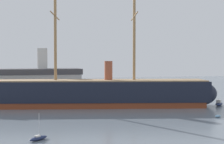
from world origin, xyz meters
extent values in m
cube|color=brown|center=(-4.79, 57.20, 0.78)|extent=(60.10, 21.72, 1.55)
cube|color=black|center=(-4.79, 57.20, 4.32)|extent=(62.60, 22.62, 5.54)
ellipsoid|color=black|center=(23.08, 50.98, 3.55)|extent=(12.73, 10.61, 7.09)
cube|color=#9E7F5B|center=(-4.79, 57.20, 7.26)|extent=(61.23, 21.62, 0.33)
cylinder|color=#A37A4C|center=(-15.39, 59.57, 21.50)|extent=(0.78, 0.78, 28.82)
cylinder|color=#A37A4C|center=(-15.39, 59.57, 24.96)|extent=(3.55, 14.61, 0.31)
cylinder|color=#A37A4C|center=(5.81, 54.83, 21.50)|extent=(0.78, 0.78, 28.82)
cylinder|color=#A37A4C|center=(5.81, 54.83, 24.96)|extent=(3.55, 14.61, 0.31)
cylinder|color=#9E4C33|center=(-1.15, 56.39, 9.86)|extent=(2.22, 2.22, 5.54)
ellipsoid|color=#1E284C|center=(-20.40, 25.18, 0.31)|extent=(3.23, 2.74, 0.62)
cube|color=beige|center=(-20.53, 25.08, 0.66)|extent=(0.98, 0.92, 0.33)
cylinder|color=silver|center=(-20.27, 25.28, 2.39)|extent=(0.08, 0.08, 3.78)
ellipsoid|color=#7FB2D6|center=(18.84, 34.91, 0.26)|extent=(2.35, 1.91, 0.51)
cube|color=#4C4C51|center=(18.84, 34.91, 0.45)|extent=(0.58, 0.79, 0.08)
ellipsoid|color=#1E284C|center=(29.51, 49.87, 0.46)|extent=(4.13, 3.81, 0.93)
cube|color=beige|center=(29.30, 49.69, 1.21)|extent=(1.63, 1.61, 0.93)
cube|color=#565659|center=(-26.29, 78.71, 0.40)|extent=(44.05, 16.68, 0.80)
cube|color=silver|center=(-26.29, 78.71, 4.55)|extent=(40.05, 13.90, 7.50)
cube|color=#47474C|center=(-26.29, 78.71, 9.22)|extent=(40.85, 14.18, 1.84)
cube|color=silver|center=(-18.46, 78.71, 13.54)|extent=(3.20, 3.20, 6.80)
camera|label=1|loc=(-20.76, -22.16, 12.44)|focal=46.92mm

